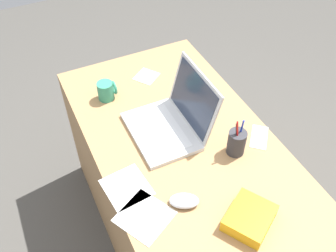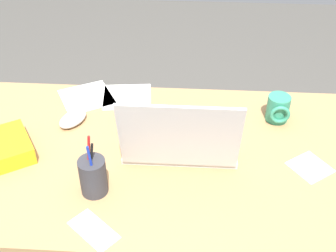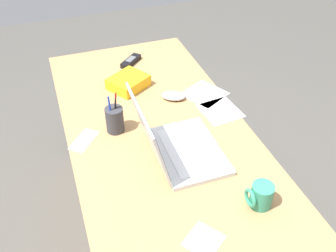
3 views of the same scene
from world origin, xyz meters
name	(u,v)px [view 1 (image 1 of 3)]	position (x,y,z in m)	size (l,w,h in m)	color
ground_plane	(187,244)	(0.00, 0.00, 0.00)	(6.00, 6.00, 0.00)	#4C4944
desk	(189,207)	(0.00, 0.00, 0.37)	(1.49, 0.72, 0.74)	#A87C4F
laptop	(172,120)	(-0.17, -0.01, 0.79)	(0.33, 0.30, 0.26)	silver
computer_mouse	(184,201)	(0.18, -0.13, 0.75)	(0.06, 0.11, 0.03)	silver
coffee_mug_white	(106,91)	(-0.47, -0.19, 0.78)	(0.07, 0.08, 0.09)	#338C6B
pen_holder	(237,142)	(0.05, 0.16, 0.79)	(0.07, 0.07, 0.18)	#333338
snack_bag	(249,218)	(0.34, 0.03, 0.76)	(0.14, 0.16, 0.05)	#F2AD19
paper_note_near_laptop	(146,76)	(-0.54, 0.03, 0.74)	(0.10, 0.10, 0.00)	white
paper_note_left	(259,137)	(0.03, 0.29, 0.74)	(0.13, 0.07, 0.00)	white
paper_note_right	(127,187)	(0.03, -0.29, 0.74)	(0.16, 0.15, 0.00)	white
paper_note_front	(144,216)	(0.17, -0.28, 0.74)	(0.17, 0.16, 0.00)	white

